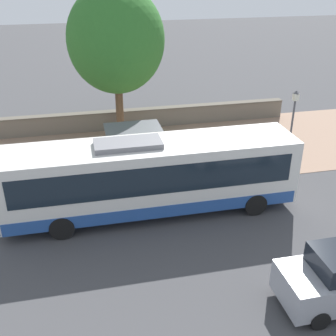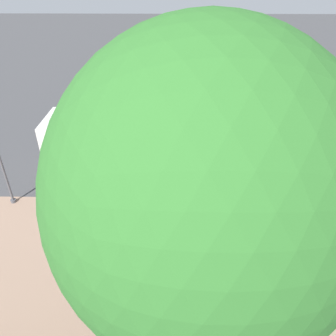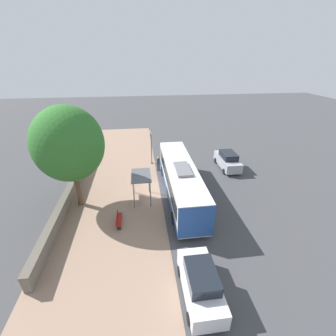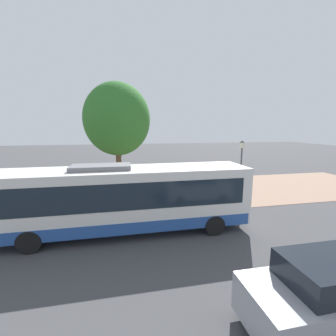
{
  "view_description": "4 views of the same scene",
  "coord_description": "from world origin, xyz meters",
  "px_view_note": "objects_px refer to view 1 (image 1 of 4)",
  "views": [
    {
      "loc": [
        17.57,
        -3.86,
        10.17
      ],
      "look_at": [
        0.19,
        -0.02,
        1.21
      ],
      "focal_mm": 45.0,
      "sensor_mm": 36.0,
      "label": 1
    },
    {
      "loc": [
        -12.17,
        -0.85,
        9.55
      ],
      "look_at": [
        0.72,
        -0.67,
        1.24
      ],
      "focal_mm": 35.0,
      "sensor_mm": 36.0,
      "label": 2
    },
    {
      "loc": [
        -1.66,
        -19.25,
        12.26
      ],
      "look_at": [
        0.92,
        0.72,
        2.14
      ],
      "focal_mm": 24.0,
      "sensor_mm": 36.0,
      "label": 3
    },
    {
      "loc": [
        12.73,
        -1.02,
        5.22
      ],
      "look_at": [
        -1.11,
        1.77,
        2.66
      ],
      "focal_mm": 24.0,
      "sensor_mm": 36.0,
      "label": 4
    }
  ],
  "objects_px": {
    "bench": "(70,156)",
    "bus": "(151,175)",
    "pedestrian": "(257,163)",
    "bus_shelter": "(133,135)",
    "street_lamp_near": "(292,126)",
    "shade_tree": "(116,40)"
  },
  "relations": [
    {
      "from": "bench",
      "to": "bus",
      "type": "bearing_deg",
      "value": 31.45
    },
    {
      "from": "pedestrian",
      "to": "bus_shelter",
      "type": "bearing_deg",
      "value": -110.69
    },
    {
      "from": "bus",
      "to": "pedestrian",
      "type": "xyz_separation_m",
      "value": [
        -1.6,
        5.64,
        -0.76
      ]
    },
    {
      "from": "pedestrian",
      "to": "street_lamp_near",
      "type": "relative_size",
      "value": 0.4
    },
    {
      "from": "bench",
      "to": "shade_tree",
      "type": "xyz_separation_m",
      "value": [
        -3.63,
        3.19,
        5.41
      ]
    },
    {
      "from": "bus_shelter",
      "to": "street_lamp_near",
      "type": "height_order",
      "value": "street_lamp_near"
    },
    {
      "from": "street_lamp_near",
      "to": "shade_tree",
      "type": "relative_size",
      "value": 0.49
    },
    {
      "from": "street_lamp_near",
      "to": "shade_tree",
      "type": "height_order",
      "value": "shade_tree"
    },
    {
      "from": "bus_shelter",
      "to": "bus",
      "type": "bearing_deg",
      "value": 3.35
    },
    {
      "from": "bench",
      "to": "street_lamp_near",
      "type": "relative_size",
      "value": 0.39
    },
    {
      "from": "street_lamp_near",
      "to": "shade_tree",
      "type": "distance_m",
      "value": 11.05
    },
    {
      "from": "bus",
      "to": "bench",
      "type": "height_order",
      "value": "bus"
    },
    {
      "from": "bus_shelter",
      "to": "pedestrian",
      "type": "distance_m",
      "value": 6.38
    },
    {
      "from": "bus_shelter",
      "to": "shade_tree",
      "type": "distance_m",
      "value": 6.6
    },
    {
      "from": "bench",
      "to": "bus_shelter",
      "type": "bearing_deg",
      "value": 60.52
    },
    {
      "from": "bus_shelter",
      "to": "pedestrian",
      "type": "height_order",
      "value": "bus_shelter"
    },
    {
      "from": "bus_shelter",
      "to": "street_lamp_near",
      "type": "distance_m",
      "value": 8.0
    },
    {
      "from": "pedestrian",
      "to": "bench",
      "type": "height_order",
      "value": "pedestrian"
    },
    {
      "from": "pedestrian",
      "to": "bench",
      "type": "bearing_deg",
      "value": -113.96
    },
    {
      "from": "shade_tree",
      "to": "bus",
      "type": "bearing_deg",
      "value": 1.64
    },
    {
      "from": "street_lamp_near",
      "to": "pedestrian",
      "type": "bearing_deg",
      "value": -71.54
    },
    {
      "from": "bus",
      "to": "pedestrian",
      "type": "relative_size",
      "value": 7.09
    }
  ]
}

